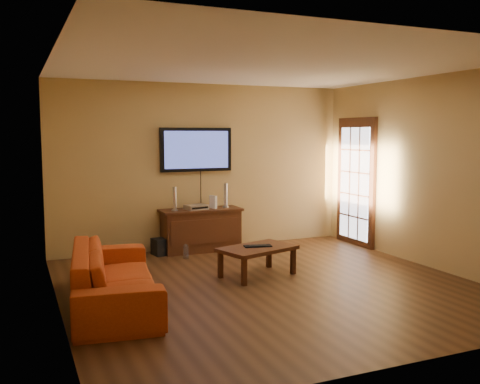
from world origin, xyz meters
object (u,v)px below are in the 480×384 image
bottle (186,252)px  keyboard (258,246)px  sofa (114,266)px  media_console (201,230)px  coffee_table (257,251)px  speaker_right (226,196)px  speaker_left (175,200)px  game_console (213,202)px  subwoofer (162,247)px  av_receiver (196,207)px  television (196,150)px

bottle → keyboard: (0.59, -1.32, 0.30)m
sofa → keyboard: (1.98, 0.49, -0.03)m
media_console → coffee_table: media_console is taller
coffee_table → speaker_right: bearing=81.8°
speaker_left → game_console: (0.65, 0.02, -0.07)m
subwoofer → game_console: bearing=-9.3°
game_console → subwoofer: 1.09m
coffee_table → keyboard: bearing=41.7°
coffee_table → speaker_left: bearing=110.0°
av_receiver → speaker_right: bearing=-6.8°
speaker_right → subwoofer: bearing=-176.9°
media_console → game_console: 0.49m
sofa → keyboard: sofa is taller
game_console → subwoofer: (-0.87, -0.02, -0.66)m
coffee_table → av_receiver: (-0.27, 1.73, 0.38)m
keyboard → game_console: bearing=89.7°
sofa → av_receiver: (1.69, 2.21, 0.29)m
sofa → coffee_table: bearing=-68.9°
media_console → av_receiver: 0.39m
media_console → sofa: (-1.78, -2.24, 0.09)m
av_receiver → subwoofer: size_ratio=1.30×
bottle → coffee_table: bearing=-66.7°
speaker_right → bottle: 1.21m
sofa → bottle: (1.39, 1.82, -0.33)m
speaker_right → game_console: size_ratio=1.89×
sofa → speaker_right: 3.21m
television → game_console: size_ratio=5.76×
media_console → subwoofer: bearing=-177.2°
sofa → keyboard: 2.04m
television → av_receiver: bearing=-110.6°
coffee_table → game_console: bearing=89.3°
coffee_table → television: bearing=95.4°
media_console → subwoofer: (-0.67, -0.03, -0.22)m
sofa → speaker_left: 2.62m
coffee_table → bottle: 1.47m
keyboard → speaker_left: bearing=110.4°
speaker_right → av_receiver: size_ratio=1.17×
television → av_receiver: 0.94m
speaker_left → bottle: size_ratio=1.65×
subwoofer → keyboard: 1.94m
coffee_table → speaker_right: (0.26, 1.79, 0.53)m
speaker_right → game_console: bearing=-169.8°
coffee_table → keyboard: 0.06m
media_console → television: (0.00, 0.21, 1.29)m
television → subwoofer: 1.66m
speaker_left → bottle: 0.85m
subwoofer → bottle: 0.48m
bottle → media_console: bearing=47.5°
media_console → subwoofer: 0.70m
keyboard → speaker_right: bearing=82.1°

